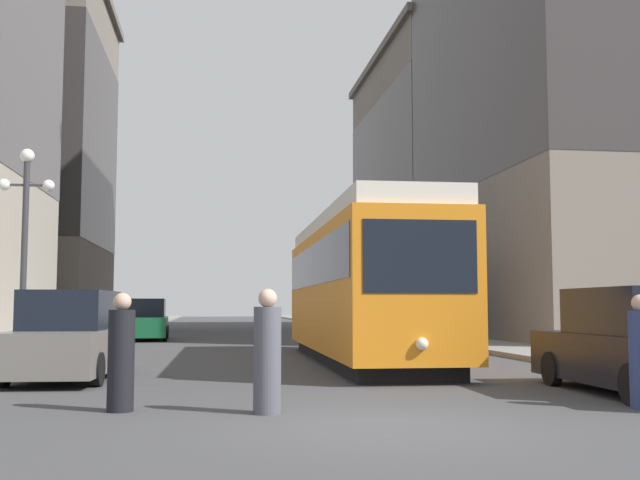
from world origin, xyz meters
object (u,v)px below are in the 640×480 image
object	(u,v)px
transit_bus	(369,296)
lamp_post_left_near	(25,220)
pedestrian_crossing_far	(121,356)
parked_car_left_mid	(70,338)
parked_car_right_far	(636,345)
parked_car_left_near	(146,321)
pedestrian_crossing_near	(267,355)
streetcar	(361,284)

from	to	relation	value
transit_bus	lamp_post_left_near	bearing A→B (deg)	-133.47
transit_bus	pedestrian_crossing_far	size ratio (longest dim) A/B	7.02
parked_car_left_mid	parked_car_right_far	world-z (taller)	same
lamp_post_left_near	parked_car_left_near	bearing A→B (deg)	82.45
transit_bus	pedestrian_crossing_far	xyz separation A→B (m)	(-8.13, -21.90, -1.16)
transit_bus	pedestrian_crossing_far	distance (m)	23.39
parked_car_left_near	pedestrian_crossing_near	distance (m)	24.14
lamp_post_left_near	pedestrian_crossing_near	bearing A→B (deg)	-59.67
parked_car_left_near	parked_car_left_mid	size ratio (longest dim) A/B	1.05
parked_car_left_near	pedestrian_crossing_far	size ratio (longest dim) A/B	2.83
pedestrian_crossing_far	lamp_post_left_near	bearing A→B (deg)	-55.31
parked_car_right_far	parked_car_left_mid	bearing A→B (deg)	-20.58
parked_car_left_near	streetcar	bearing A→B (deg)	-66.44
transit_bus	parked_car_left_near	distance (m)	9.91
pedestrian_crossing_near	parked_car_left_near	bearing A→B (deg)	-34.11
pedestrian_crossing_far	parked_car_right_far	bearing A→B (deg)	-160.15
streetcar	parked_car_right_far	world-z (taller)	streetcar
parked_car_left_near	pedestrian_crossing_far	bearing A→B (deg)	-88.02
pedestrian_crossing_near	parked_car_right_far	bearing A→B (deg)	-119.98
streetcar	lamp_post_left_near	xyz separation A→B (m)	(-8.76, 0.05, 1.61)
parked_car_left_near	pedestrian_crossing_near	world-z (taller)	parked_car_left_near
streetcar	lamp_post_left_near	size ratio (longest dim) A/B	2.38
parked_car_left_mid	pedestrian_crossing_near	distance (m)	6.64
parked_car_left_near	parked_car_right_far	bearing A→B (deg)	-67.68
transit_bus	parked_car_left_mid	distance (m)	19.52
pedestrian_crossing_near	parked_car_left_mid	bearing A→B (deg)	-9.25
transit_bus	pedestrian_crossing_near	bearing A→B (deg)	-106.50
streetcar	pedestrian_crossing_far	size ratio (longest dim) A/B	7.59
streetcar	parked_car_left_near	world-z (taller)	streetcar
parked_car_left_near	pedestrian_crossing_near	bearing A→B (deg)	-83.20
parked_car_left_near	lamp_post_left_near	world-z (taller)	lamp_post_left_near
transit_bus	parked_car_left_mid	xyz separation A→B (m)	(-9.73, -16.89, -1.10)
streetcar	pedestrian_crossing_near	distance (m)	10.09
parked_car_right_far	streetcar	bearing A→B (deg)	-66.69
transit_bus	parked_car_right_far	xyz separation A→B (m)	(0.36, -20.94, -1.10)
streetcar	parked_car_left_mid	world-z (taller)	streetcar
transit_bus	parked_car_left_near	xyz separation A→B (m)	(-9.74, 1.44, -1.10)
pedestrian_crossing_far	pedestrian_crossing_near	bearing A→B (deg)	179.45
parked_car_left_mid	transit_bus	bearing A→B (deg)	63.32
transit_bus	parked_car_left_near	world-z (taller)	transit_bus
pedestrian_crossing_far	lamp_post_left_near	distance (m)	10.11
streetcar	pedestrian_crossing_far	xyz separation A→B (m)	(-5.25, -8.97, -1.31)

